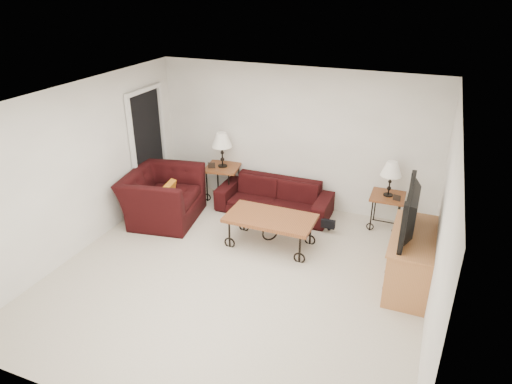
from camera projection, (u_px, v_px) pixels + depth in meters
ground at (237, 276)px, 6.47m from camera, size 5.00×5.00×0.00m
wall_back at (294, 139)px, 8.04m from camera, size 5.00×0.02×2.50m
wall_front at (113, 316)px, 3.84m from camera, size 5.00×0.02×2.50m
wall_left at (81, 169)px, 6.78m from camera, size 0.02×5.00×2.50m
wall_right at (441, 232)px, 5.09m from camera, size 0.02×5.00×2.50m
ceiling at (234, 100)px, 5.41m from camera, size 5.00×5.00×0.00m
doorway at (148, 148)px, 8.26m from camera, size 0.08×0.94×2.04m
sofa at (274, 197)px, 8.10m from camera, size 2.00×0.78×0.59m
side_table_left at (223, 182)px, 8.61m from camera, size 0.68×0.68×0.65m
side_table_right at (386, 211)px, 7.61m from camera, size 0.55×0.55×0.59m
lamp_left at (222, 150)px, 8.33m from camera, size 0.42×0.42×0.65m
lamp_right at (390, 179)px, 7.36m from camera, size 0.34×0.34×0.59m
photo_frame_left at (212, 165)px, 8.37m from camera, size 0.13×0.06×0.11m
photo_frame_right at (397, 198)px, 7.29m from camera, size 0.12×0.04×0.10m
coffee_table at (270, 231)px, 7.10m from camera, size 1.35×0.74×0.51m
armchair at (163, 196)px, 7.84m from camera, size 1.34×1.47×0.85m
throw_pillow at (168, 194)px, 7.71m from camera, size 0.16×0.39×0.38m
tv_stand at (411, 260)px, 6.14m from camera, size 0.54×1.29×0.78m
television at (417, 212)px, 5.84m from camera, size 0.15×1.16×0.67m
backpack at (330, 218)px, 7.53m from camera, size 0.36×0.28×0.45m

